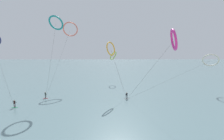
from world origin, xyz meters
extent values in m
cube|color=slate|center=(0.00, 107.96, 0.04)|extent=(400.00, 200.00, 0.08)
ellipsoid|color=red|center=(-16.92, 31.10, 0.11)|extent=(1.40, 0.40, 0.06)
cylinder|color=#1E2823|center=(-17.00, 31.22, 0.54)|extent=(0.12, 0.12, 0.80)
cylinder|color=#1E2823|center=(-16.85, 30.98, 0.54)|extent=(0.12, 0.12, 0.80)
cube|color=#1E2823|center=(-16.92, 31.10, 1.25)|extent=(0.34, 0.38, 0.62)
sphere|color=tan|center=(-16.92, 31.10, 1.67)|extent=(0.22, 0.22, 0.22)
cylinder|color=#1E2823|center=(-17.04, 31.40, 1.30)|extent=(0.47, 0.35, 0.39)
cylinder|color=#1E2823|center=(-16.80, 31.04, 1.30)|extent=(0.47, 0.35, 0.39)
ellipsoid|color=black|center=(3.84, 30.35, 0.11)|extent=(1.40, 0.40, 0.06)
cylinder|color=black|center=(3.71, 30.30, 0.54)|extent=(0.12, 0.12, 0.80)
cylinder|color=black|center=(3.97, 30.40, 0.54)|extent=(0.12, 0.12, 0.80)
cube|color=black|center=(3.84, 30.35, 1.25)|extent=(0.37, 0.30, 0.62)
sphere|color=tan|center=(3.84, 30.35, 1.67)|extent=(0.22, 0.22, 0.22)
cylinder|color=black|center=(3.64, 30.39, 1.30)|extent=(0.26, 0.50, 0.39)
cylinder|color=black|center=(4.05, 30.55, 1.30)|extent=(0.26, 0.50, 0.39)
ellipsoid|color=#199351|center=(-20.92, 24.35, 0.11)|extent=(1.40, 0.40, 0.06)
cylinder|color=black|center=(-21.05, 24.38, 0.54)|extent=(0.12, 0.12, 0.80)
cylinder|color=black|center=(-20.78, 24.31, 0.54)|extent=(0.12, 0.12, 0.80)
cube|color=black|center=(-20.92, 24.35, 1.25)|extent=(0.36, 0.28, 0.62)
sphere|color=tan|center=(-20.92, 24.35, 1.67)|extent=(0.22, 0.22, 0.22)
cylinder|color=black|center=(-21.13, 24.53, 1.30)|extent=(0.22, 0.51, 0.39)
cylinder|color=black|center=(-20.70, 24.41, 1.30)|extent=(0.22, 0.51, 0.39)
cylinder|color=#3F3F3F|center=(-23.59, 25.50, 7.36)|extent=(5.38, 2.34, 14.72)
torus|color=silver|center=(28.77, 37.03, 9.45)|extent=(5.30, 4.69, 3.88)
cylinder|color=#3F3F3F|center=(16.31, 33.69, 4.63)|extent=(24.95, 6.70, 9.28)
torus|color=#EA7260|center=(-13.56, 46.43, 19.35)|extent=(5.08, 3.19, 4.97)
cylinder|color=#3F3F3F|center=(-15.24, 38.76, 9.58)|extent=(3.39, 15.35, 19.18)
torus|color=orange|center=(-0.15, 33.35, 12.73)|extent=(2.97, 3.74, 3.74)
cylinder|color=#3F3F3F|center=(1.85, 31.85, 6.29)|extent=(4.02, 3.03, 12.59)
torus|color=#CC288E|center=(10.51, 18.27, 14.17)|extent=(1.82, 3.95, 3.81)
cylinder|color=#3F3F3F|center=(7.18, 24.31, 6.98)|extent=(6.70, 12.11, 13.98)
torus|color=teal|center=(-14.14, 33.14, 19.27)|extent=(4.69, 3.81, 3.57)
cylinder|color=#3F3F3F|center=(-15.53, 32.12, 9.54)|extent=(2.82, 2.07, 19.07)
torus|color=#8CC62D|center=(0.96, 53.47, 10.20)|extent=(3.60, 4.17, 3.31)
cylinder|color=#3F3F3F|center=(2.40, 41.91, 5.02)|extent=(2.91, 23.13, 10.06)
camera|label=1|loc=(-0.52, -10.20, 12.40)|focal=26.46mm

